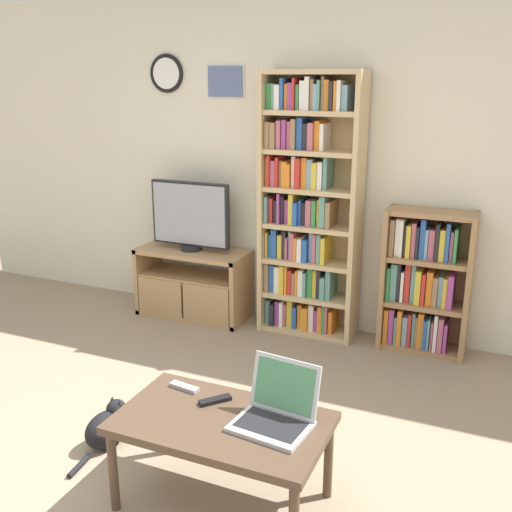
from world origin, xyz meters
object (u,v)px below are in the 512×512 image
object	(u,v)px
bookshelf_tall	(306,209)
bookshelf_short	(423,283)
laptop	(277,409)
tv_stand	(193,283)
coffee_table	(222,429)
remote_far_from_laptop	(215,400)
cat	(109,426)
remote_near_laptop	(184,387)
television	(190,216)

from	to	relation	value
bookshelf_tall	bookshelf_short	distance (m)	1.02
bookshelf_tall	laptop	xyz separation A→B (m)	(0.56, -2.02, -0.47)
tv_stand	coffee_table	bearing A→B (deg)	-57.47
laptop	remote_far_from_laptop	bearing A→B (deg)	178.64
remote_far_from_laptop	bookshelf_short	bearing A→B (deg)	111.86
coffee_table	cat	distance (m)	0.86
bookshelf_short	remote_near_laptop	bearing A→B (deg)	-114.48
television	bookshelf_short	world-z (taller)	television
coffee_table	remote_far_from_laptop	size ratio (longest dim) A/B	6.51
tv_stand	remote_near_laptop	xyz separation A→B (m)	(0.98, -1.83, 0.17)
bookshelf_tall	remote_near_laptop	size ratio (longest dim) A/B	12.22
laptop	remote_far_from_laptop	distance (m)	0.35
tv_stand	cat	xyz separation A→B (m)	(0.49, -1.84, -0.18)
tv_stand	laptop	bearing A→B (deg)	-51.73
remote_near_laptop	cat	bearing A→B (deg)	-81.14
bookshelf_tall	television	bearing A→B (deg)	-175.38
cat	remote_far_from_laptop	bearing A→B (deg)	11.81
television	tv_stand	bearing A→B (deg)	-51.33
television	laptop	world-z (taller)	television
bookshelf_short	remote_far_from_laptop	bearing A→B (deg)	-108.92
television	cat	bearing A→B (deg)	-74.76
tv_stand	television	xyz separation A→B (m)	(-0.01, 0.01, 0.57)
tv_stand	bookshelf_short	distance (m)	1.88
bookshelf_short	remote_far_from_laptop	xyz separation A→B (m)	(-0.68, -1.99, -0.05)
bookshelf_short	laptop	world-z (taller)	bookshelf_short
laptop	television	bearing A→B (deg)	134.66
television	bookshelf_short	xyz separation A→B (m)	(1.88, 0.09, -0.35)
tv_stand	coffee_table	distance (m)	2.38
laptop	remote_far_from_laptop	size ratio (longest dim) A/B	2.45
television	laptop	size ratio (longest dim) A/B	1.89
television	bookshelf_short	bearing A→B (deg)	2.76
laptop	remote_far_from_laptop	world-z (taller)	laptop
bookshelf_tall	coffee_table	size ratio (longest dim) A/B	2.06
tv_stand	bookshelf_short	world-z (taller)	bookshelf_short
tv_stand	remote_near_laptop	size ratio (longest dim) A/B	5.68
coffee_table	tv_stand	bearing A→B (deg)	122.53
laptop	cat	bearing A→B (deg)	-178.77
bookshelf_tall	laptop	distance (m)	2.15
tv_stand	remote_far_from_laptop	distance (m)	2.23
coffee_table	laptop	bearing A→B (deg)	17.87
coffee_table	laptop	world-z (taller)	laptop
television	laptop	bearing A→B (deg)	-51.73
laptop	cat	world-z (taller)	laptop
coffee_table	remote_far_from_laptop	xyz separation A→B (m)	(-0.10, 0.12, 0.06)
television	coffee_table	size ratio (longest dim) A/B	0.71
bookshelf_tall	remote_near_laptop	xyz separation A→B (m)	(0.02, -1.93, -0.53)
bookshelf_tall	coffee_table	distance (m)	2.20
bookshelf_tall	remote_far_from_laptop	xyz separation A→B (m)	(0.22, -1.98, -0.53)
remote_near_laptop	remote_far_from_laptop	distance (m)	0.21
bookshelf_short	remote_near_laptop	distance (m)	2.13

